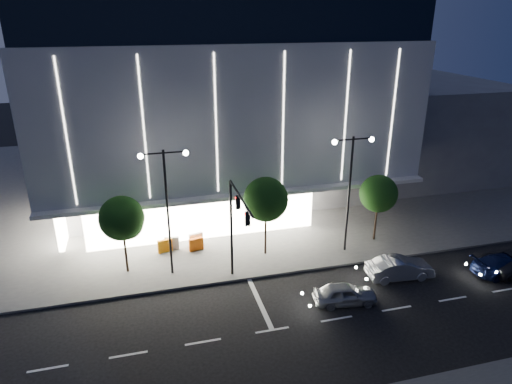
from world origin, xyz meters
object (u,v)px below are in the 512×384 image
Objects in this scene: tree_right at (378,196)px; car_lead at (345,294)px; tree_left at (122,220)px; car_second at (400,268)px; tree_mid at (266,202)px; traffic_mast at (236,218)px; barrier_c at (196,244)px; car_third at (506,265)px; barrier_d at (196,239)px; street_lamp_west at (166,195)px; street_lamp_east at (350,178)px; barrier_b at (172,243)px; barrier_a at (165,246)px.

tree_right reaches higher than car_lead.
car_second is (17.97, -5.40, -3.28)m from tree_left.
tree_mid is (10.00, 0.00, 0.30)m from tree_left.
barrier_c is (-1.94, 5.44, -4.38)m from traffic_mast.
car_lead is (13.11, -7.16, -3.36)m from tree_left.
tree_mid reaches higher than car_third.
tree_left reaches higher than barrier_d.
car_lead reaches higher than barrier_c.
car_third is 4.42× the size of barrier_d.
tree_right reaches higher than barrier_c.
traffic_mast is at bearing -33.65° from street_lamp_west.
car_lead reaches higher than barrier_d.
tree_left is at bearing 176.35° from street_lamp_east.
barrier_b is at bearing 121.30° from traffic_mast.
barrier_b is (0.29, 3.44, -5.31)m from street_lamp_west.
tree_mid is 5.59× the size of barrier_d.
street_lamp_west and street_lamp_east have the same top height.
street_lamp_east is 12.48m from barrier_c.
tree_left is at bearing -170.92° from barrier_c.
street_lamp_east reaches higher than tree_mid.
barrier_a is 0.61m from barrier_b.
tree_mid is (-5.97, 1.02, -1.62)m from street_lamp_east.
car_lead is at bearing -66.54° from tree_mid.
street_lamp_west is 1.57× the size of tree_left.
car_second reaches higher than car_lead.
barrier_b is at bearing 172.11° from barrier_d.
traffic_mast reaches higher than tree_left.
street_lamp_west is at bearing -134.61° from barrier_d.
barrier_d is (2.40, 0.50, 0.00)m from barrier_a.
tree_right is at bearing -0.00° from tree_left.
street_lamp_west reaches higher than car_lead.
street_lamp_east is 8.18× the size of barrier_a.
car_lead is at bearing 93.47° from car_third.
street_lamp_east reaches higher than tree_right.
traffic_mast is 7.25m from barrier_c.
barrier_a is at bearing 94.52° from street_lamp_west.
traffic_mast is 6.43× the size of barrier_c.
barrier_b is at bearing 85.18° from street_lamp_west.
barrier_a is 1.00× the size of barrier_b.
street_lamp_west is at bearing 77.39° from car_third.
street_lamp_east is 7.09m from car_second.
car_second is (7.97, -5.40, -3.58)m from tree_mid.
barrier_c is at bearing 172.81° from tree_right.
barrier_a is 2.33m from barrier_c.
car_second is 14.79m from barrier_c.
street_lamp_west is at bearing 66.65° from car_lead.
car_lead is (10.13, -6.14, -5.28)m from street_lamp_west.
tree_right is 5.01× the size of barrier_c.
barrier_b is (-15.74, 2.42, -3.23)m from tree_right.
car_third is at bearing -31.59° from street_lamp_east.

